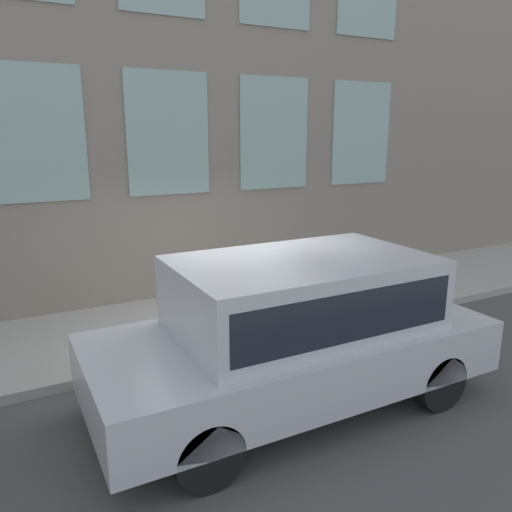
% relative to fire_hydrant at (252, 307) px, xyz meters
% --- Properties ---
extents(ground_plane, '(80.00, 80.00, 0.00)m').
position_rel_fire_hydrant_xyz_m(ground_plane, '(-0.40, 0.50, -0.52)').
color(ground_plane, '#514F4C').
extents(sidewalk, '(2.63, 60.00, 0.14)m').
position_rel_fire_hydrant_xyz_m(sidewalk, '(0.92, 0.50, -0.45)').
color(sidewalk, '#B2ADA3').
rests_on(sidewalk, ground_plane).
extents(fire_hydrant, '(0.36, 0.47, 0.75)m').
position_rel_fire_hydrant_xyz_m(fire_hydrant, '(0.00, 0.00, 0.00)').
color(fire_hydrant, red).
rests_on(fire_hydrant, sidewalk).
extents(person, '(0.25, 0.17, 1.05)m').
position_rel_fire_hydrant_xyz_m(person, '(0.57, -0.43, 0.25)').
color(person, '#726651').
rests_on(person, sidewalk).
extents(parked_truck_silver_near, '(2.02, 4.63, 1.76)m').
position_rel_fire_hydrant_xyz_m(parked_truck_silver_near, '(-1.89, 0.40, 0.48)').
color(parked_truck_silver_near, black).
rests_on(parked_truck_silver_near, ground_plane).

